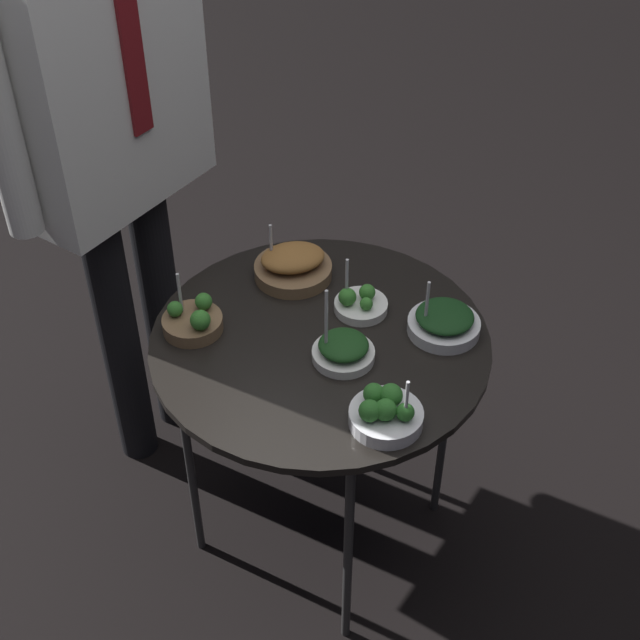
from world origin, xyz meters
TOP-DOWN VIEW (x-y plane):
  - ground_plane at (0.00, 0.00)m, footprint 8.00×8.00m
  - serving_cart at (0.00, 0.00)m, footprint 0.72×0.72m
  - bowl_spinach_mid_left at (0.16, -0.20)m, footprint 0.15×0.15m
  - bowl_spinach_center at (-0.03, -0.07)m, footprint 0.13×0.13m
  - bowl_broccoli_near_rim at (-0.13, -0.24)m, footprint 0.14×0.14m
  - bowl_roast_far_rim at (0.14, 0.17)m, footprint 0.18×0.18m
  - bowl_broccoli_mid_right at (-0.13, 0.24)m, footprint 0.13×0.13m
  - bowl_broccoli_back_left at (0.12, -0.02)m, footprint 0.12×0.12m
  - waiter_figure at (0.02, 0.57)m, footprint 0.59×0.22m

SIDE VIEW (x-z plane):
  - ground_plane at x=0.00m, z-range 0.00..0.00m
  - serving_cart at x=0.00m, z-range 0.28..0.93m
  - bowl_broccoli_back_left at x=0.12m, z-range 0.60..0.74m
  - bowl_spinach_center at x=-0.03m, z-range 0.58..0.76m
  - bowl_broccoli_mid_right at x=-0.13m, z-range 0.61..0.74m
  - bowl_spinach_mid_left at x=0.16m, z-range 0.60..0.74m
  - bowl_broccoli_near_rim at x=-0.13m, z-range 0.61..0.74m
  - bowl_roast_far_rim at x=0.14m, z-range 0.61..0.75m
  - waiter_figure at x=0.02m, z-range 0.21..1.81m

